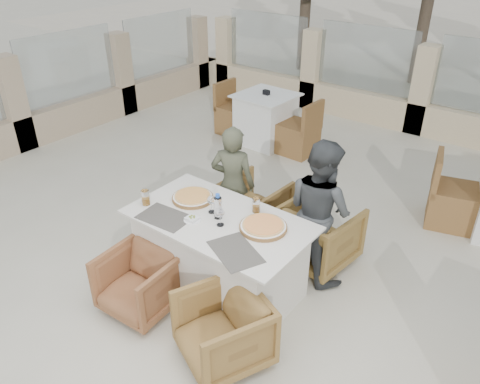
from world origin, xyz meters
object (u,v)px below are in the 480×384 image
Objects in this scene: armchair_near_right at (223,330)px; beer_glass_left at (146,198)px; beer_glass_right at (256,205)px; armchair_far_left at (255,204)px; wine_glass_centre at (212,203)px; pizza_left at (193,197)px; pizza_right at (263,226)px; olive_dish at (192,218)px; dining_table at (220,254)px; diner_left at (233,185)px; wine_glass_near at (220,216)px; water_bottle at (218,206)px; diner_right at (320,211)px; armchair_far_right at (318,234)px; bg_table_a at (266,119)px; armchair_near_left at (140,282)px.

beer_glass_left is at bearing -173.98° from armchair_near_right.
beer_glass_right is 1.06m from armchair_far_left.
wine_glass_centre reaches higher than beer_glass_left.
pizza_right is (0.79, 0.01, 0.00)m from pizza_left.
olive_dish reaches higher than armchair_near_right.
diner_left reaches higher than dining_table.
pizza_left is 3.45× the size of olive_dish.
wine_glass_near is at bearing 114.53° from armchair_far_left.
water_bottle is 1.28× the size of wine_glass_centre.
pizza_left is at bearing 54.11° from diner_right.
wine_glass_near is 1.67× the size of olive_dish.
armchair_far_right is 0.42× the size of bg_table_a.
beer_glass_left is at bearing -173.23° from olive_dish.
armchair_near_left is 0.48× the size of diner_left.
armchair_far_left is at bearing 111.12° from wine_glass_near.
water_bottle reaches higher than armchair_near_left.
olive_dish is at bearing 60.53° from armchair_near_left.
beer_glass_right is 1.11m from armchair_near_right.
beer_glass_left is 0.22× the size of armchair_near_right.
diner_left is at bearing 122.03° from wine_glass_near.
armchair_far_left is at bearing 84.86° from armchair_near_left.
dining_table is at bearing -123.02° from beer_glass_right.
wine_glass_centre is 1.00× the size of wine_glass_near.
armchair_near_left is at bearing -155.45° from armchair_near_right.
dining_table is 0.74m from armchair_near_left.
beer_glass_right is 0.21× the size of armchair_far_left.
water_bottle is (-0.41, -0.10, 0.09)m from pizza_right.
diner_right reaches higher than olive_dish.
beer_glass_left is 0.21× the size of armchair_far_right.
diner_right is 3.18m from bg_table_a.
bg_table_a is at bearing 116.62° from wine_glass_centre.
water_bottle is 0.95m from armchair_near_left.
water_bottle is 1.19m from armchair_far_right.
water_bottle reaches higher than bg_table_a.
pizza_right is 0.43m from water_bottle.
water_bottle reaches higher than armchair_near_right.
armchair_far_right is at bearing 57.95° from olive_dish.
olive_dish reaches higher than armchair_far_right.
diner_right is (0.18, 0.64, -0.10)m from pizza_right.
wine_glass_near is at bearing -30.34° from wine_glass_centre.
pizza_right is 1.28m from armchair_far_left.
wine_glass_near is (0.07, -0.07, 0.48)m from dining_table.
pizza_right is at bearing 25.64° from olive_dish.
armchair_far_left is at bearing 142.57° from armchair_near_right.
beer_glass_left is (-0.66, -0.23, -0.05)m from water_bottle.
pizza_right is at bearing 94.73° from diner_right.
wine_glass_near is 0.76m from beer_glass_left.
beer_glass_right is at bearing 56.98° from dining_table.
olive_dish is at bearing 6.77° from beer_glass_left.
wine_glass_near reaches higher than beer_glass_left.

